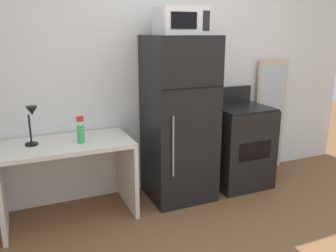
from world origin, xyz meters
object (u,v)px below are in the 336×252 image
Objects in this scene: oven_range at (239,145)px; desk at (67,165)px; leaning_mirror at (270,116)px; microwave at (181,21)px; refrigerator at (179,120)px; spray_bottle at (81,132)px; desk_lamp at (32,119)px.

desk is at bearing -179.63° from oven_range.
leaning_mirror is (2.54, 0.27, 0.17)m from desk.
oven_range is (0.76, 0.03, -1.36)m from microwave.
refrigerator is 1.54× the size of oven_range.
spray_bottle is at bearing -177.45° from oven_range.
desk_lamp is at bearing 179.62° from oven_range.
oven_range is at bearing 2.55° from spray_bottle.
microwave is at bearing -1.75° from desk_lamp.
microwave is at bearing 2.84° from spray_bottle.
oven_range is 0.79× the size of leaning_mirror.
microwave reaches higher than desk_lamp.
microwave is 1.56m from oven_range.
desk is 1.73m from microwave.
refrigerator reaches higher than leaning_mirror.
leaning_mirror is (2.41, 0.33, -0.15)m from spray_bottle.
spray_bottle is at bearing -172.09° from leaning_mirror.
leaning_mirror is at bearing 6.01° from desk.
refrigerator reaches higher than desk.
desk_lamp is 1.64m from microwave.
desk_lamp is at bearing -175.09° from leaning_mirror.
desk is 0.36m from spray_bottle.
desk_lamp is 0.43m from spray_bottle.
spray_bottle is at bearing -177.16° from microwave.
microwave reaches higher than desk.
oven_range reaches higher than desk.
leaning_mirror reaches higher than oven_range.
microwave is (0.00, -0.02, 0.98)m from refrigerator.
spray_bottle is 0.54× the size of microwave.
desk_lamp is 0.77× the size of microwave.
desk is 1.19m from refrigerator.
microwave is 0.33× the size of leaning_mirror.
desk_lamp is 0.32× the size of oven_range.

